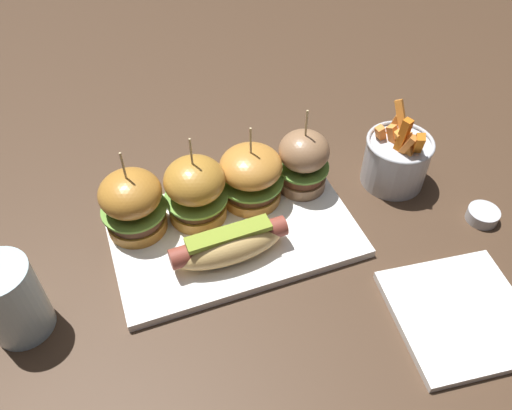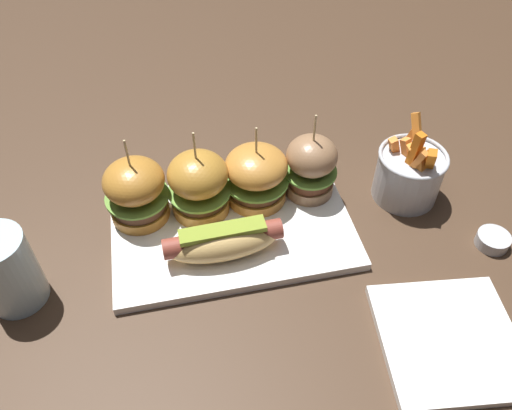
% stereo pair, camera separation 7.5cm
% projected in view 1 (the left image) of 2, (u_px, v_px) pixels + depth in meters
% --- Properties ---
extents(ground_plane, '(3.00, 3.00, 0.00)m').
position_uv_depth(ground_plane, '(234.00, 235.00, 0.78)').
color(ground_plane, '#422D1E').
extents(platter_main, '(0.36, 0.22, 0.01)m').
position_uv_depth(platter_main, '(234.00, 232.00, 0.78)').
color(platter_main, white).
rests_on(platter_main, ground).
extents(hot_dog, '(0.17, 0.06, 0.05)m').
position_uv_depth(hot_dog, '(229.00, 244.00, 0.72)').
color(hot_dog, tan).
rests_on(hot_dog, platter_main).
extents(slider_far_left, '(0.10, 0.10, 0.15)m').
position_uv_depth(slider_far_left, '(132.00, 203.00, 0.74)').
color(slider_far_left, '#B3752B').
rests_on(slider_far_left, platter_main).
extents(slider_center_left, '(0.10, 0.10, 0.15)m').
position_uv_depth(slider_center_left, '(196.00, 190.00, 0.76)').
color(slider_center_left, '#B27A2D').
rests_on(slider_center_left, platter_main).
extents(slider_center_right, '(0.10, 0.10, 0.14)m').
position_uv_depth(slider_center_right, '(251.00, 175.00, 0.79)').
color(slider_center_right, '#BB7B32').
rests_on(slider_center_right, platter_main).
extents(slider_far_right, '(0.08, 0.08, 0.15)m').
position_uv_depth(slider_far_right, '(303.00, 161.00, 0.80)').
color(slider_far_right, '#916948').
rests_on(slider_far_right, platter_main).
extents(fries_bucket, '(0.11, 0.11, 0.14)m').
position_uv_depth(fries_bucket, '(396.00, 159.00, 0.83)').
color(fries_bucket, '#B7BABF').
rests_on(fries_bucket, ground).
extents(sauce_ramekin, '(0.05, 0.05, 0.02)m').
position_uv_depth(sauce_ramekin, '(483.00, 215.00, 0.80)').
color(sauce_ramekin, '#B7BABF').
rests_on(sauce_ramekin, ground).
extents(side_plate, '(0.19, 0.19, 0.01)m').
position_uv_depth(side_plate, '(460.00, 314.00, 0.68)').
color(side_plate, white).
rests_on(side_plate, ground).
extents(water_glass, '(0.08, 0.08, 0.12)m').
position_uv_depth(water_glass, '(11.00, 300.00, 0.63)').
color(water_glass, silver).
rests_on(water_glass, ground).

